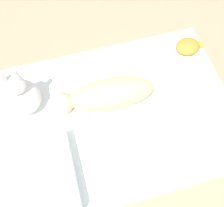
{
  "coord_description": "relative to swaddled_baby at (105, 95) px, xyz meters",
  "views": [
    {
      "loc": [
        -0.16,
        -0.57,
        1.53
      ],
      "look_at": [
        0.01,
        0.05,
        0.21
      ],
      "focal_mm": 42.0,
      "sensor_mm": 36.0,
      "label": 1
    }
  ],
  "objects": [
    {
      "name": "pillow",
      "position": [
        -0.44,
        -0.36,
        -0.02
      ],
      "size": [
        0.36,
        0.39,
        0.11
      ],
      "color": "white",
      "rests_on": "bed_mattress"
    },
    {
      "name": "bed_mattress",
      "position": [
        0.01,
        -0.1,
        -0.16
      ],
      "size": [
        1.39,
        0.95,
        0.16
      ],
      "color": "white",
      "rests_on": "ground_plane"
    },
    {
      "name": "ground_plane",
      "position": [
        0.01,
        -0.1,
        -0.24
      ],
      "size": [
        12.0,
        12.0,
        0.0
      ],
      "primitive_type": "plane",
      "color": "#9E8466"
    },
    {
      "name": "swaddled_baby",
      "position": [
        0.0,
        0.0,
        0.0
      ],
      "size": [
        0.59,
        0.22,
        0.15
      ],
      "rotation": [
        0.0,
        0.0,
        3.07
      ],
      "color": "#EFDB7F",
      "rests_on": "bed_mattress"
    },
    {
      "name": "bunny_plush",
      "position": [
        -0.44,
        0.09,
        0.05
      ],
      "size": [
        0.2,
        0.2,
        0.36
      ],
      "color": "white",
      "rests_on": "bed_mattress"
    },
    {
      "name": "burp_cloth",
      "position": [
        -0.22,
        -0.02,
        -0.07
      ],
      "size": [
        0.21,
        0.2,
        0.02
      ],
      "color": "white",
      "rests_on": "bed_mattress"
    },
    {
      "name": "turtle_plush",
      "position": [
        0.6,
        0.21,
        -0.04
      ],
      "size": [
        0.19,
        0.13,
        0.07
      ],
      "color": "orange",
      "rests_on": "bed_mattress"
    }
  ]
}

